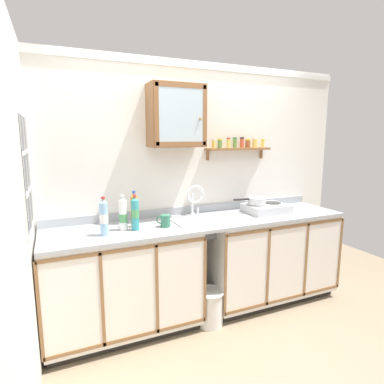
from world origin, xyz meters
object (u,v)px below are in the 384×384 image
bottle_juice_amber_0 (134,211)px  bottle_water_blue_3 (104,217)px  mug (165,221)px  trash_bin (210,306)px  sink (201,222)px  wall_cabinet (176,116)px  bottle_detergent_teal_1 (135,213)px  bottle_opaque_white_2 (123,214)px  saucepan (256,200)px  hot_plate_stove (266,208)px

bottle_juice_amber_0 → bottle_water_blue_3: size_ratio=1.01×
mug → trash_bin: mug is taller
sink → trash_bin: sink is taller
wall_cabinet → trash_bin: 1.80m
bottle_detergent_teal_1 → bottle_opaque_white_2: (-0.09, 0.04, -0.01)m
sink → saucepan: 0.67m
trash_bin → saucepan: bearing=22.2°
bottle_opaque_white_2 → bottle_water_blue_3: bearing=-153.2°
hot_plate_stove → wall_cabinet: wall_cabinet is taller
sink → mug: (-0.39, -0.10, 0.08)m
trash_bin → hot_plate_stove: bearing=17.7°
mug → wall_cabinet: bearing=49.6°
bottle_water_blue_3 → trash_bin: 1.29m
bottle_detergent_teal_1 → sink: bearing=8.0°
hot_plate_stove → trash_bin: (-0.78, -0.25, -0.81)m
sink → bottle_detergent_teal_1: bearing=-172.0°
bottle_water_blue_3 → trash_bin: size_ratio=0.94×
bottle_opaque_white_2 → mug: bottle_opaque_white_2 is taller
wall_cabinet → bottle_water_blue_3: bearing=-159.1°
saucepan → bottle_detergent_teal_1: bottle_detergent_teal_1 is taller
bottle_opaque_white_2 → trash_bin: bottle_opaque_white_2 is taller
saucepan → bottle_opaque_white_2: bearing=-176.9°
hot_plate_stove → bottle_water_blue_3: 1.69m
bottle_juice_amber_0 → mug: (0.25, -0.11, -0.09)m
bottle_water_blue_3 → bottle_detergent_teal_1: bearing=9.9°
hot_plate_stove → bottle_opaque_white_2: bearing=-178.1°
saucepan → wall_cabinet: (-0.84, 0.12, 0.84)m
hot_plate_stove → sink: bearing=179.8°
sink → hot_plate_stove: sink is taller
bottle_opaque_white_2 → bottle_water_blue_3: 0.19m
sink → wall_cabinet: wall_cabinet is taller
bottle_juice_amber_0 → bottle_detergent_teal_1: bearing=-100.6°
bottle_juice_amber_0 → wall_cabinet: bearing=16.7°
saucepan → bottle_detergent_teal_1: size_ratio=1.15×
sink → wall_cabinet: 1.03m
bottle_opaque_white_2 → trash_bin: bearing=-15.2°
bottle_detergent_teal_1 → mug: size_ratio=2.64×
mug → wall_cabinet: 0.97m
saucepan → sink: bearing=-178.0°
saucepan → wall_cabinet: size_ratio=0.61×
hot_plate_stove → bottle_opaque_white_2: bottle_opaque_white_2 is taller
hot_plate_stove → trash_bin: size_ratio=1.27×
bottle_juice_amber_0 → mug: bottle_juice_amber_0 is taller
wall_cabinet → sink: bearing=-37.4°
bottle_water_blue_3 → mug: size_ratio=2.75×
bottle_detergent_teal_1 → wall_cabinet: wall_cabinet is taller
bottle_juice_amber_0 → bottle_opaque_white_2: 0.13m
bottle_detergent_teal_1 → trash_bin: 1.13m
hot_plate_stove → wall_cabinet: size_ratio=0.75×
bottle_water_blue_3 → wall_cabinet: 1.14m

